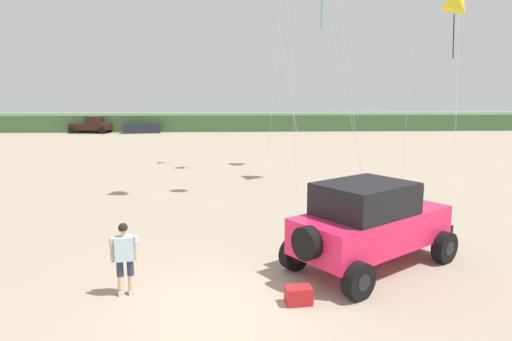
% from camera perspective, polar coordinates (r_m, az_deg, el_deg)
% --- Properties ---
extents(ground_plane, '(220.00, 220.00, 0.00)m').
position_cam_1_polar(ground_plane, '(9.65, -4.08, -17.34)').
color(ground_plane, gray).
extents(dune_ridge, '(90.00, 8.95, 2.01)m').
position_cam_1_polar(dune_ridge, '(57.95, -3.08, 6.43)').
color(dune_ridge, '#426038').
rests_on(dune_ridge, ground_plane).
extents(jeep, '(4.93, 4.39, 2.26)m').
position_cam_1_polar(jeep, '(11.60, 14.83, -6.54)').
color(jeep, '#EA2151').
rests_on(jeep, ground_plane).
extents(person_watching, '(0.62, 0.36, 1.67)m').
position_cam_1_polar(person_watching, '(10.17, -16.87, -10.55)').
color(person_watching, '#DBB28E').
rests_on(person_watching, ground_plane).
extents(cooler_box, '(0.60, 0.42, 0.38)m').
position_cam_1_polar(cooler_box, '(9.69, 5.61, -15.99)').
color(cooler_box, '#B21E23').
rests_on(cooler_box, ground_plane).
extents(distant_pickup, '(4.86, 3.08, 1.98)m').
position_cam_1_polar(distant_pickup, '(55.41, -20.77, 5.59)').
color(distant_pickup, black).
rests_on(distant_pickup, ground_plane).
extents(distant_sedan, '(4.42, 2.37, 1.20)m').
position_cam_1_polar(distant_sedan, '(53.68, -14.72, 5.42)').
color(distant_sedan, '#1E232D').
rests_on(distant_sedan, ground_plane).
extents(kite_blue_swept, '(3.49, 6.76, 9.25)m').
position_cam_1_polar(kite_blue_swept, '(23.74, 25.06, 18.80)').
color(kite_blue_swept, yellow).
rests_on(kite_blue_swept, ground_plane).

